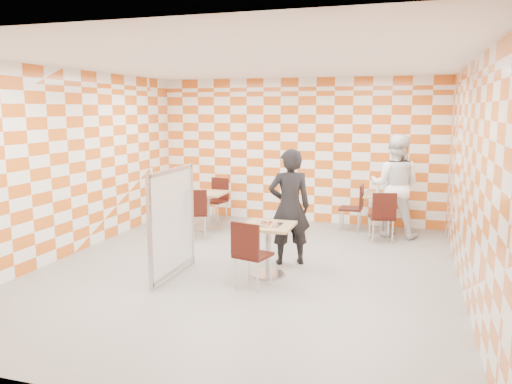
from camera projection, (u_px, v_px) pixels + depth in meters
room_shell at (256, 166)px, 7.68m from camera, size 7.00×7.00×7.00m
main_table at (268, 241)px, 7.10m from camera, size 0.70×0.70×0.75m
second_table at (383, 207)px, 9.59m from camera, size 0.70×0.70×0.75m
empty_table at (208, 204)px, 9.83m from camera, size 0.70×0.70×0.75m
chair_main_front at (249, 250)px, 6.52m from camera, size 0.51×0.52×0.92m
chair_second_front at (383, 213)px, 8.81m from camera, size 0.52×0.52×0.92m
chair_second_side at (356, 204)px, 9.66m from camera, size 0.44×0.43×0.92m
chair_empty_near at (195, 210)px, 9.13m from camera, size 0.56×0.56×0.92m
chair_empty_far at (218, 196)px, 10.52m from camera, size 0.50×0.51×0.92m
partition at (172, 222)px, 7.04m from camera, size 0.08×1.38×1.55m
man_dark at (289, 207)px, 7.60m from camera, size 0.77×0.65×1.78m
man_white at (395, 186)px, 9.24m from camera, size 1.01×0.83×1.92m
pizza_on_foil at (268, 223)px, 7.04m from camera, size 0.40×0.40×0.04m
sport_bottle at (378, 189)px, 9.68m from camera, size 0.06×0.06×0.20m
soda_bottle at (389, 189)px, 9.55m from camera, size 0.07×0.07×0.23m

